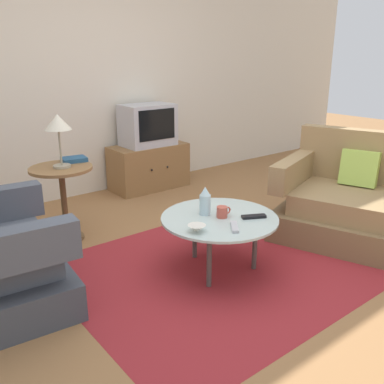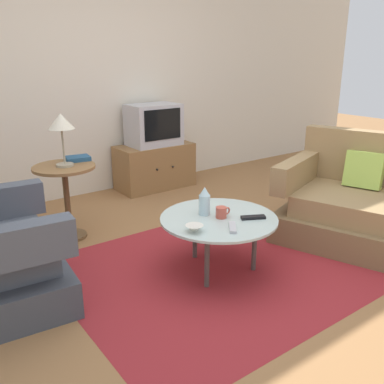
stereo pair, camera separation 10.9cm
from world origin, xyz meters
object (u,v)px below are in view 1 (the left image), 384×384
coffee_table (220,221)px  bowl (197,228)px  table_lamp (58,125)px  mug (222,212)px  tv_stand (149,167)px  side_table (63,188)px  vase (205,201)px  tv_remote_silver (234,227)px  book (74,159)px  television (148,125)px  tv_remote_dark (254,217)px

coffee_table → bowl: (-0.29, -0.10, 0.05)m
table_lamp → mug: 1.48m
bowl → tv_stand: bearing=65.0°
bowl → coffee_table: bearing=18.5°
side_table → table_lamp: table_lamp is taller
vase → bowl: 0.33m
table_lamp → mug: table_lamp is taller
vase → tv_remote_silver: bearing=-92.1°
tv_remote_silver → book: book is taller
table_lamp → book: table_lamp is taller
side_table → bowl: 1.36m
vase → bowl: (-0.25, -0.21, -0.08)m
side_table → vase: size_ratio=3.08×
tv_stand → table_lamp: size_ratio=2.06×
side_table → mug: (0.68, -1.22, -0.01)m
coffee_table → mug: 0.07m
table_lamp → tv_remote_silver: (0.61, -1.41, -0.56)m
coffee_table → book: (-0.50, 1.32, 0.28)m
mug → bowl: bearing=-163.9°
tv_stand → table_lamp: (-1.35, -0.82, 0.73)m
tv_stand → vase: 2.05m
tv_stand → tv_remote_silver: (-0.75, -2.22, 0.17)m
television → tv_remote_silver: bearing=-108.6°
coffee_table → tv_stand: (0.69, 2.01, -0.13)m
table_lamp → tv_remote_dark: table_lamp is taller
side_table → tv_stand: size_ratio=0.72×
mug → side_table: bearing=119.3°
coffee_table → tv_stand: 2.13m
table_lamp → tv_remote_silver: 1.63m
coffee_table → tv_remote_dark: size_ratio=4.74×
vase → tv_remote_dark: size_ratio=1.17×
television → tv_remote_dark: television is taller
television → vase: (-0.74, -1.90, -0.24)m
tv_remote_dark → book: bearing=141.9°
tv_stand → tv_remote_dark: 2.24m
book → bowl: bearing=-73.0°
coffee_table → tv_remote_dark: 0.24m
television → coffee_table: bearing=-109.0°
vase → tv_remote_dark: vase is taller
table_lamp → vase: table_lamp is taller
vase → table_lamp: bearing=119.6°
book → mug: bearing=-60.1°
table_lamp → book: size_ratio=1.94×
side_table → coffee_table: bearing=-61.0°
table_lamp → tv_stand: bearing=31.1°
mug → vase: bearing=116.6°
coffee_table → table_lamp: bearing=119.0°
table_lamp → tv_remote_silver: table_lamp is taller
mug → tv_remote_silver: bearing=-109.9°
vase → coffee_table: bearing=-67.7°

